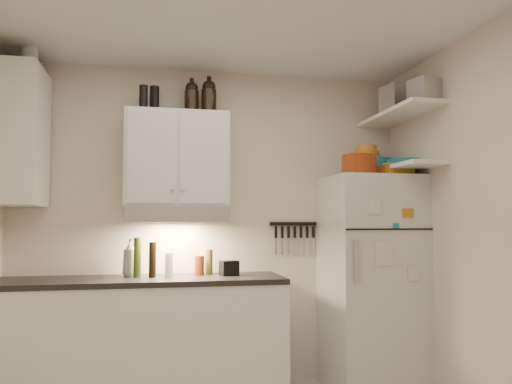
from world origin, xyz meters
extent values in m
cube|color=beige|center=(0.00, 1.51, 1.30)|extent=(3.20, 0.02, 2.60)
cube|color=beige|center=(1.61, 0.00, 1.30)|extent=(0.02, 3.00, 2.60)
cube|color=white|center=(-0.55, 1.20, 0.44)|extent=(2.10, 0.60, 0.88)
cube|color=black|center=(-0.55, 1.20, 0.90)|extent=(2.10, 0.62, 0.04)
cube|color=white|center=(-0.30, 1.33, 1.83)|extent=(0.80, 0.33, 0.75)
cube|color=white|center=(-1.44, 1.20, 1.95)|extent=(0.33, 0.55, 1.00)
cube|color=silver|center=(-0.30, 1.27, 1.39)|extent=(0.76, 0.46, 0.12)
cube|color=silver|center=(1.25, 1.16, 0.85)|extent=(0.70, 0.68, 1.70)
cube|color=white|center=(1.45, 1.02, 2.20)|extent=(0.30, 0.95, 0.03)
cube|color=white|center=(1.45, 1.02, 1.76)|extent=(0.30, 0.95, 0.03)
cube|color=black|center=(0.70, 1.49, 1.32)|extent=(0.42, 0.02, 0.03)
cylinder|color=maroon|center=(1.10, 1.03, 1.78)|extent=(0.31, 0.31, 0.16)
cube|color=#C27C18|center=(1.40, 1.03, 1.74)|extent=(0.21, 0.27, 0.09)
cylinder|color=silver|center=(1.34, 1.03, 1.75)|extent=(0.07, 0.07, 0.10)
cylinder|color=silver|center=(1.52, 1.27, 2.31)|extent=(0.34, 0.34, 0.19)
cube|color=#AAAAAD|center=(1.43, 1.02, 2.32)|extent=(0.25, 0.23, 0.21)
cube|color=#AAAAAD|center=(1.49, 0.71, 2.31)|extent=(0.22, 0.22, 0.18)
cylinder|color=teal|center=(1.39, 1.34, 1.83)|extent=(0.26, 0.26, 0.11)
cylinder|color=orange|center=(1.33, 1.39, 1.91)|extent=(0.21, 0.21, 0.06)
cylinder|color=orange|center=(1.33, 1.39, 1.97)|extent=(0.16, 0.16, 0.05)
cylinder|color=teal|center=(1.51, 1.08, 1.81)|extent=(0.34, 0.34, 0.07)
cylinder|color=black|center=(-0.48, 1.39, 2.31)|extent=(0.09, 0.09, 0.22)
cylinder|color=black|center=(-0.56, 1.26, 2.29)|extent=(0.08, 0.08, 0.19)
cylinder|color=silver|center=(-1.37, 1.19, 2.53)|extent=(0.14, 0.14, 0.15)
imported|color=white|center=(-0.65, 1.32, 1.08)|extent=(0.16, 0.16, 0.32)
cylinder|color=brown|center=(-0.04, 1.36, 1.02)|extent=(0.08, 0.08, 0.20)
cylinder|color=#426118|center=(-0.59, 1.23, 1.07)|extent=(0.07, 0.07, 0.30)
cylinder|color=black|center=(-0.48, 1.20, 1.05)|extent=(0.06, 0.06, 0.26)
cylinder|color=silver|center=(-0.36, 1.22, 1.01)|extent=(0.07, 0.07, 0.18)
cylinder|color=maroon|center=(-0.12, 1.29, 1.00)|extent=(0.09, 0.09, 0.15)
cube|color=black|center=(0.10, 1.23, 0.98)|extent=(0.15, 0.13, 0.11)
camera|label=1|loc=(-0.47, -2.62, 1.32)|focal=35.00mm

